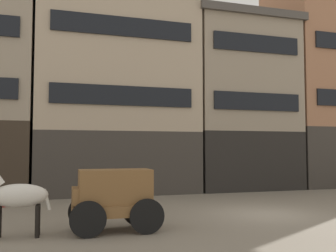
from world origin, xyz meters
TOP-DOWN VIEW (x-y plane):
  - ground_plane at (0.00, 0.00)m, footprint 120.00×120.00m
  - building_center_left at (-4.69, 9.90)m, footprint 10.01×6.30m
  - building_center_right at (3.72, 9.90)m, footprint 7.50×6.30m
  - building_far_right at (12.14, 9.90)m, footprint 10.03×6.30m
  - cargo_wagon at (-6.46, -1.45)m, footprint 2.91×1.52m
  - draft_horse at (-9.41, -1.45)m, footprint 2.34×0.61m
  - fire_hydrant_curbside at (-10.55, 5.00)m, footprint 0.24×0.24m

SIDE VIEW (x-z plane):
  - ground_plane at x=0.00m, z-range 0.00..0.00m
  - fire_hydrant_curbside at x=-10.55m, z-range 0.01..0.84m
  - cargo_wagon at x=-6.46m, z-range 0.16..2.14m
  - draft_horse at x=-9.41m, z-range 0.12..2.42m
  - building_center_right at x=3.72m, z-range 0.04..11.65m
  - building_center_left at x=-4.69m, z-range 0.04..15.98m
  - building_far_right at x=12.14m, z-range 0.04..16.26m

